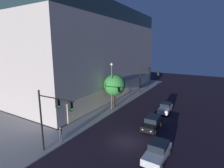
# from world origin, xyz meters

# --- Properties ---
(ground_plane) EXTENTS (120.00, 120.00, 0.00)m
(ground_plane) POSITION_xyz_m (0.00, 0.00, 0.00)
(ground_plane) COLOR black
(modern_building) EXTENTS (39.97, 29.56, 19.95)m
(modern_building) POSITION_xyz_m (17.75, 23.92, 9.89)
(modern_building) COLOR #4C4C51
(modern_building) RESTS_ON ground
(traffic_light_near_corner) EXTENTS (0.45, 4.66, 6.75)m
(traffic_light_near_corner) POSITION_xyz_m (-6.19, 5.18, 4.85)
(traffic_light_near_corner) COLOR black
(traffic_light_near_corner) RESTS_ON sidewalk_corner
(traffic_light_far_corner) EXTENTS (0.42, 5.11, 6.28)m
(traffic_light_far_corner) POSITION_xyz_m (21.65, 5.16, 4.33)
(traffic_light_far_corner) COLOR black
(traffic_light_far_corner) RESTS_ON sidewalk_corner
(street_lamp_sidewalk) EXTENTS (0.44, 0.44, 8.33)m
(street_lamp_sidewalk) POSITION_xyz_m (8.47, 6.92, 5.35)
(street_lamp_sidewalk) COLOR #505050
(street_lamp_sidewalk) RESTS_ON sidewalk_corner
(sidewalk_tree) EXTENTS (3.92, 3.92, 6.19)m
(sidewalk_tree) POSITION_xyz_m (9.86, 7.13, 4.37)
(sidewalk_tree) COLOR brown
(sidewalk_tree) RESTS_ON sidewalk_corner
(pedestrian_waiting) EXTENTS (0.36, 0.36, 1.78)m
(pedestrian_waiting) POSITION_xyz_m (-4.02, 6.60, 1.21)
(pedestrian_waiting) COLOR #2D3851
(pedestrian_waiting) RESTS_ON sidewalk_corner
(car_silver) EXTENTS (4.46, 2.16, 1.78)m
(car_silver) POSITION_xyz_m (-1.36, -4.26, 0.88)
(car_silver) COLOR #B7BABF
(car_silver) RESTS_ON ground
(car_black) EXTENTS (4.58, 2.13, 1.67)m
(car_black) POSITION_xyz_m (5.10, -1.63, 0.86)
(car_black) COLOR black
(car_black) RESTS_ON ground
(car_white) EXTENTS (4.33, 2.01, 1.65)m
(car_white) POSITION_xyz_m (12.23, -1.69, 0.84)
(car_white) COLOR silver
(car_white) RESTS_ON ground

